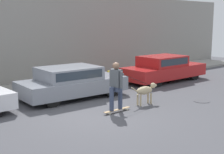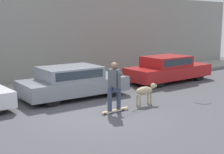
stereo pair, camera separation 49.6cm
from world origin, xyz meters
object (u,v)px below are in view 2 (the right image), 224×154
(dog, at_px, (145,91))
(fire_hydrant, at_px, (112,78))
(parked_car_2, at_px, (168,69))
(skateboarder, at_px, (115,84))
(parked_car_1, at_px, (73,82))

(dog, xyz_separation_m, fire_hydrant, (1.13, 3.44, -0.13))
(parked_car_2, distance_m, skateboarder, 6.03)
(parked_car_1, xyz_separation_m, skateboarder, (0.03, -2.65, 0.34))
(parked_car_2, xyz_separation_m, dog, (-3.96, -2.55, -0.12))
(skateboarder, relative_size, fire_hydrant, 3.24)
(fire_hydrant, bearing_deg, parked_car_1, -161.29)
(dog, xyz_separation_m, skateboarder, (-1.45, -0.09, 0.44))
(parked_car_1, height_order, skateboarder, skateboarder)
(parked_car_2, distance_m, fire_hydrant, 2.97)
(parked_car_1, relative_size, dog, 3.61)
(parked_car_2, bearing_deg, skateboarder, -153.81)
(skateboarder, xyz_separation_m, fire_hydrant, (2.59, 3.53, -0.57))
(dog, height_order, fire_hydrant, dog)
(parked_car_2, height_order, skateboarder, skateboarder)
(parked_car_2, height_order, dog, parked_car_2)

